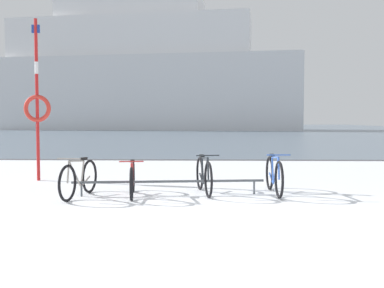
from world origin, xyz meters
TOP-DOWN VIEW (x-y plane):
  - ground at (0.00, 53.90)m, footprint 80.00×132.00m
  - bike_rack at (-1.09, 2.34)m, footprint 3.85×0.47m
  - bicycle_0 at (-2.84, 2.08)m, footprint 0.46×1.68m
  - bicycle_1 at (-1.81, 2.22)m, footprint 0.46×1.67m
  - bicycle_2 at (-0.39, 2.56)m, footprint 0.48×1.70m
  - bicycle_3 at (1.06, 2.58)m, footprint 0.46×1.76m
  - rescue_post at (-4.54, 4.39)m, footprint 0.68×0.10m
  - ferry_ship at (-10.30, 58.17)m, footprint 47.22×17.20m

SIDE VIEW (x-z plane):
  - ground at x=0.00m, z-range -0.08..0.00m
  - bike_rack at x=-1.09m, z-range 0.12..0.42m
  - bicycle_1 at x=-1.81m, z-range -0.04..0.71m
  - bicycle_0 at x=-2.84m, z-range -0.04..0.77m
  - bicycle_2 at x=-0.39m, z-range -0.04..0.80m
  - bicycle_3 at x=1.06m, z-range -0.04..0.81m
  - rescue_post at x=-4.54m, z-range -0.07..3.93m
  - ferry_ship at x=-10.30m, z-range -3.85..19.58m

